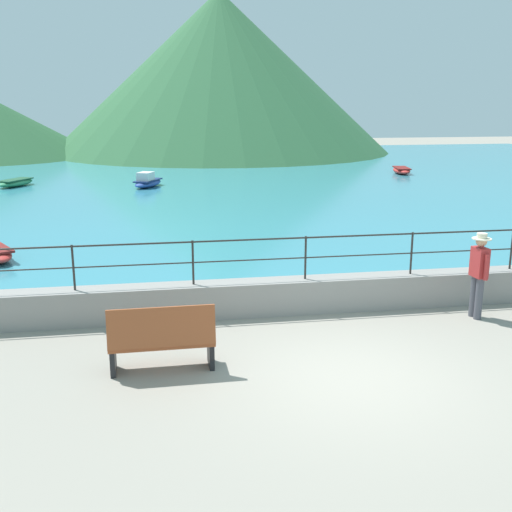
{
  "coord_description": "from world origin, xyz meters",
  "views": [
    {
      "loc": [
        -3.03,
        -8.6,
        4.29
      ],
      "look_at": [
        -0.94,
        3.7,
        1.1
      ],
      "focal_mm": 43.0,
      "sensor_mm": 36.0,
      "label": 1
    }
  ],
  "objects_px": {
    "boat_0": "(402,170)",
    "boat_4": "(148,182)",
    "person_walking": "(479,271)",
    "bench_main": "(162,339)",
    "boat_2": "(16,182)"
  },
  "relations": [
    {
      "from": "boat_0",
      "to": "boat_4",
      "type": "relative_size",
      "value": 0.99
    },
    {
      "from": "boat_0",
      "to": "boat_2",
      "type": "relative_size",
      "value": 0.99
    },
    {
      "from": "boat_2",
      "to": "boat_4",
      "type": "height_order",
      "value": "boat_4"
    },
    {
      "from": "person_walking",
      "to": "boat_2",
      "type": "bearing_deg",
      "value": 121.44
    },
    {
      "from": "person_walking",
      "to": "boat_4",
      "type": "height_order",
      "value": "person_walking"
    },
    {
      "from": "person_walking",
      "to": "boat_0",
      "type": "distance_m",
      "value": 24.87
    },
    {
      "from": "boat_2",
      "to": "boat_4",
      "type": "distance_m",
      "value": 6.68
    },
    {
      "from": "bench_main",
      "to": "boat_0",
      "type": "distance_m",
      "value": 28.88
    },
    {
      "from": "person_walking",
      "to": "boat_2",
      "type": "relative_size",
      "value": 0.71
    },
    {
      "from": "person_walking",
      "to": "boat_4",
      "type": "bearing_deg",
      "value": 108.1
    },
    {
      "from": "person_walking",
      "to": "boat_4",
      "type": "relative_size",
      "value": 0.71
    },
    {
      "from": "boat_0",
      "to": "boat_2",
      "type": "xyz_separation_m",
      "value": [
        -21.32,
        -2.0,
        0.0
      ]
    },
    {
      "from": "bench_main",
      "to": "boat_4",
      "type": "relative_size",
      "value": 0.69
    },
    {
      "from": "bench_main",
      "to": "boat_2",
      "type": "relative_size",
      "value": 0.7
    },
    {
      "from": "boat_0",
      "to": "boat_2",
      "type": "height_order",
      "value": "same"
    }
  ]
}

